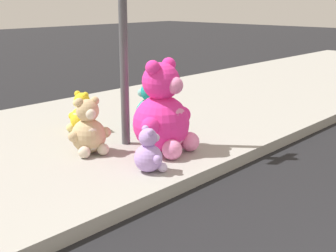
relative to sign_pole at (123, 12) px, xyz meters
name	(u,v)px	position (x,y,z in m)	size (l,w,h in m)	color
sidewalk	(27,154)	(-1.00, 0.80, -1.77)	(28.00, 4.40, 0.15)	#9E9B93
sign_pole	(123,12)	(0.00, 0.00, 0.00)	(0.56, 0.11, 3.20)	#4C4C51
plush_pink_large	(163,115)	(0.10, -0.58, -1.23)	(0.89, 0.80, 1.16)	#F22D93
plush_tan	(89,131)	(-0.57, 0.05, -1.42)	(0.52, 0.50, 0.71)	tan
plush_yellow	(82,115)	(-0.02, 0.92, -1.46)	(0.40, 0.45, 0.58)	yellow
plush_lavender	(150,154)	(-0.52, -0.95, -1.49)	(0.37, 0.38, 0.52)	#B28CD8
plush_teal	(149,108)	(0.81, 0.38, -1.42)	(0.49, 0.50, 0.70)	teal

